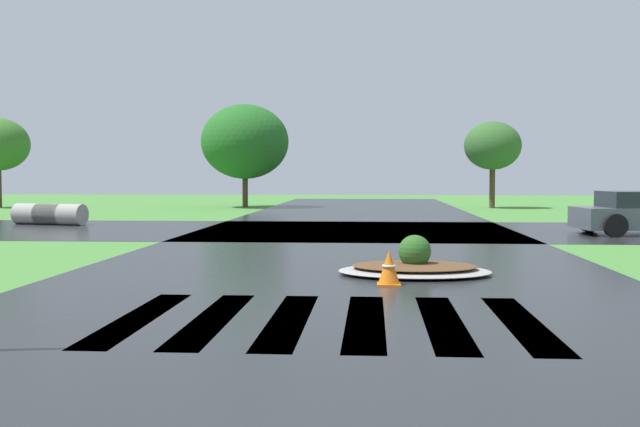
% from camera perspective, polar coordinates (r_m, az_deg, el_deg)
% --- Properties ---
extents(asphalt_roadway, '(9.62, 80.00, 0.01)m').
position_cam_1_polar(asphalt_roadway, '(13.34, 1.65, -4.41)').
color(asphalt_roadway, '#232628').
rests_on(asphalt_roadway, ground).
extents(asphalt_cross_road, '(90.00, 8.66, 0.01)m').
position_cam_1_polar(asphalt_cross_road, '(23.27, 2.64, -1.27)').
color(asphalt_cross_road, '#232628').
rests_on(asphalt_cross_road, ground).
extents(crosswalk_stripes, '(4.95, 3.48, 0.01)m').
position_cam_1_polar(crosswalk_stripes, '(9.02, 0.52, -7.96)').
color(crosswalk_stripes, white).
rests_on(crosswalk_stripes, ground).
extents(median_island, '(2.61, 1.92, 0.68)m').
position_cam_1_polar(median_island, '(13.14, 7.08, -3.94)').
color(median_island, '#9E9B93').
rests_on(median_island, ground).
extents(drainage_pipe_stack, '(2.70, 1.31, 0.72)m').
position_cam_1_polar(drainage_pipe_stack, '(27.44, -19.55, -0.05)').
color(drainage_pipe_stack, '#9E9B93').
rests_on(drainage_pipe_stack, ground).
extents(traffic_cone, '(0.36, 0.36, 0.55)m').
position_cam_1_polar(traffic_cone, '(11.83, 5.17, -4.11)').
color(traffic_cone, orange).
rests_on(traffic_cone, ground).
extents(background_treeline, '(41.00, 4.93, 5.32)m').
position_cam_1_polar(background_treeline, '(39.12, 0.87, 5.30)').
color(background_treeline, '#4C3823').
rests_on(background_treeline, ground).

